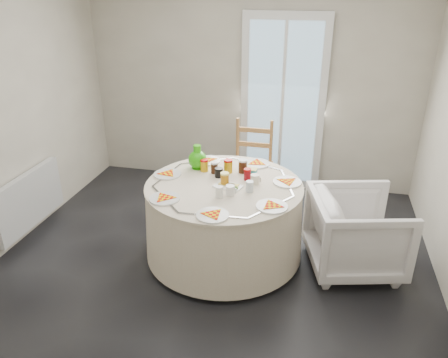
% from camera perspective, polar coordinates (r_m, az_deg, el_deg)
% --- Properties ---
extents(floor, '(4.00, 4.00, 0.00)m').
position_cam_1_polar(floor, '(4.09, -1.83, -11.60)').
color(floor, black).
rests_on(floor, ground).
extents(wall_back, '(4.00, 0.02, 2.60)m').
position_cam_1_polar(wall_back, '(5.37, 3.53, 12.66)').
color(wall_back, '#BCB5A3').
rests_on(wall_back, floor).
extents(glass_door, '(1.00, 0.08, 2.10)m').
position_cam_1_polar(glass_door, '(5.33, 7.67, 9.63)').
color(glass_door, silver).
rests_on(glass_door, floor).
extents(radiator, '(0.07, 1.00, 0.55)m').
position_cam_1_polar(radiator, '(4.84, -24.08, -2.51)').
color(radiator, silver).
rests_on(radiator, floor).
extents(table, '(1.46, 1.46, 0.74)m').
position_cam_1_polar(table, '(4.07, 0.00, -5.44)').
color(table, beige).
rests_on(table, floor).
extents(wooden_chair, '(0.46, 0.44, 1.01)m').
position_cam_1_polar(wooden_chair, '(4.92, 3.48, 1.33)').
color(wooden_chair, '#9E6D3D').
rests_on(wooden_chair, floor).
extents(armchair, '(0.90, 0.93, 0.80)m').
position_cam_1_polar(armchair, '(4.07, 16.94, -6.39)').
color(armchair, silver).
rests_on(armchair, floor).
extents(place_settings, '(1.68, 1.68, 0.03)m').
position_cam_1_polar(place_settings, '(3.89, 0.00, -0.40)').
color(place_settings, white).
rests_on(place_settings, table).
extents(jar_cluster, '(0.53, 0.32, 0.14)m').
position_cam_1_polar(jar_cluster, '(4.05, 0.04, 1.48)').
color(jar_cluster, '#865912').
rests_on(jar_cluster, table).
extents(butter_tub, '(0.11, 0.08, 0.04)m').
position_cam_1_polar(butter_tub, '(4.13, 3.59, 1.35)').
color(butter_tub, '#147885').
rests_on(butter_tub, table).
extents(green_pitcher, '(0.21, 0.21, 0.23)m').
position_cam_1_polar(green_pitcher, '(4.20, -3.49, 3.02)').
color(green_pitcher, '#2BAE0C').
rests_on(green_pitcher, table).
extents(cheese_platter, '(0.28, 0.22, 0.03)m').
position_cam_1_polar(cheese_platter, '(3.85, 0.56, -0.65)').
color(cheese_platter, silver).
rests_on(cheese_platter, table).
extents(mugs_glasses, '(0.77, 0.77, 0.11)m').
position_cam_1_polar(mugs_glasses, '(3.88, 1.49, 0.21)').
color(mugs_glasses, '#999492').
rests_on(mugs_glasses, table).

